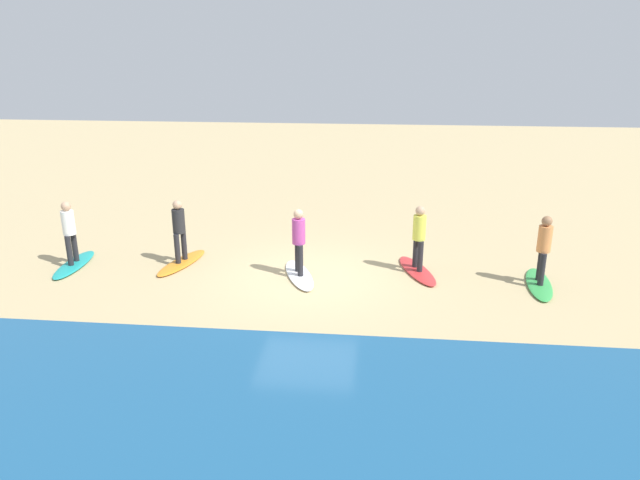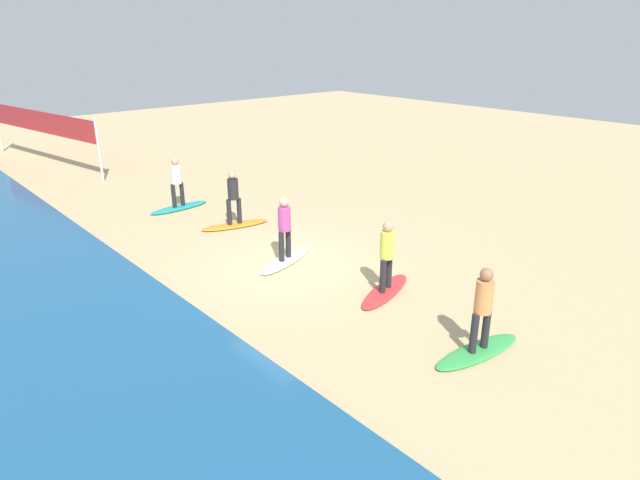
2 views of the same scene
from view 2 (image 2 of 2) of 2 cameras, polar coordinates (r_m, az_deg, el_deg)
name	(u,v)px [view 2 (image 2 of 2)]	position (r m, az deg, el deg)	size (l,w,h in m)	color
ground_plane	(289,265)	(14.19, -3.26, -2.54)	(60.00, 60.00, 0.00)	tan
surfboard_green	(478,351)	(10.87, 15.90, -10.96)	(2.10, 0.56, 0.09)	green
surfer_green	(483,304)	(10.40, 16.43, -6.30)	(0.32, 0.46, 1.64)	#232328
surfboard_red	(385,291)	(12.77, 6.71, -5.24)	(2.10, 0.56, 0.09)	red
surfer_red	(387,251)	(12.36, 6.90, -1.11)	(0.32, 0.44, 1.64)	#232328
surfboard_white	(285,260)	(14.34, -3.59, -2.09)	(2.10, 0.56, 0.09)	white
surfer_white	(284,224)	(13.99, -3.68, 1.65)	(0.32, 0.44, 1.64)	#232328
surfboard_orange	(235,225)	(17.07, -8.73, 1.53)	(2.10, 0.56, 0.09)	orange
surfer_orange	(233,194)	(16.77, -8.92, 4.73)	(0.32, 0.45, 1.64)	#232328
surfboard_teal	(179,207)	(19.15, -14.29, 3.27)	(2.10, 0.56, 0.09)	teal
surfer_teal	(176,179)	(18.89, -14.55, 6.13)	(0.32, 0.46, 1.64)	#232328
volleyball_net	(40,124)	(27.18, -26.82, 10.58)	(8.97, 1.63, 2.50)	silver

